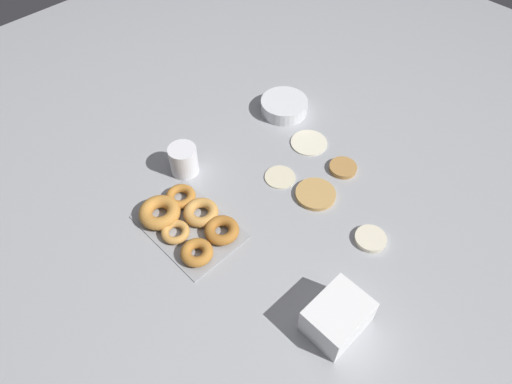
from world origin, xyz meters
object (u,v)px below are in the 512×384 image
pancake_3 (343,168)px  pancake_4 (309,142)px  donut_tray (187,221)px  container_stack (337,317)px  pancake_2 (370,239)px  batter_bowl (284,106)px  paper_cup (184,160)px  pancake_0 (316,194)px  pancake_1 (280,177)px

pancake_3 → pancake_4: bearing=175.2°
donut_tray → container_stack: container_stack is taller
pancake_2 → batter_bowl: size_ratio=0.54×
pancake_2 → paper_cup: size_ratio=0.93×
donut_tray → pancake_3: bearing=70.2°
pancake_4 → paper_cup: bearing=-117.4°
pancake_0 → container_stack: size_ratio=0.82×
container_stack → paper_cup: bearing=174.8°
batter_bowl → paper_cup: paper_cup is taller
pancake_1 → batter_bowl: (-0.20, 0.23, 0.02)m
pancake_0 → pancake_4: pancake_0 is taller
pancake_2 → donut_tray: bearing=-140.2°
paper_cup → pancake_2: bearing=19.6°
container_stack → pancake_1: bearing=149.4°
pancake_4 → donut_tray: 0.49m
pancake_1 → pancake_3: (0.11, 0.16, 0.00)m
pancake_4 → donut_tray: donut_tray is taller
pancake_1 → container_stack: (0.42, -0.25, 0.04)m
pancake_0 → pancake_4: 0.22m
pancake_0 → pancake_1: bearing=-169.2°
pancake_2 → pancake_1: bearing=-178.2°
pancake_2 → donut_tray: size_ratio=0.30×
pancake_1 → donut_tray: size_ratio=0.32×
pancake_2 → pancake_4: (-0.37, 0.16, -0.00)m
pancake_2 → donut_tray: donut_tray is taller
pancake_1 → donut_tray: bearing=-100.7°
batter_bowl → pancake_1: bearing=-48.8°
pancake_4 → pancake_2: bearing=-24.2°
pancake_0 → donut_tray: (-0.18, -0.34, 0.01)m
pancake_1 → pancake_2: size_ratio=1.09×
pancake_0 → pancake_4: bearing=136.3°
container_stack → pancake_3: bearing=126.6°
batter_bowl → paper_cup: 0.42m
donut_tray → paper_cup: size_ratio=3.12×
pancake_0 → donut_tray: bearing=-118.2°
donut_tray → paper_cup: paper_cup is taller
pancake_2 → container_stack: (0.09, -0.26, 0.04)m
pancake_4 → batter_bowl: 0.18m
pancake_4 → container_stack: bearing=-42.9°
pancake_2 → paper_cup: bearing=-160.4°
pancake_3 → batter_bowl: batter_bowl is taller
pancake_4 → batter_bowl: bearing=161.0°
pancake_1 → pancake_2: 0.33m
donut_tray → batter_bowl: 0.56m
pancake_3 → batter_bowl: 0.32m
pancake_1 → pancake_4: pancake_4 is taller
pancake_2 → container_stack: bearing=-71.4°
pancake_2 → donut_tray: (-0.39, -0.32, 0.01)m
pancake_2 → pancake_0: bearing=176.5°
pancake_3 → container_stack: 0.51m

